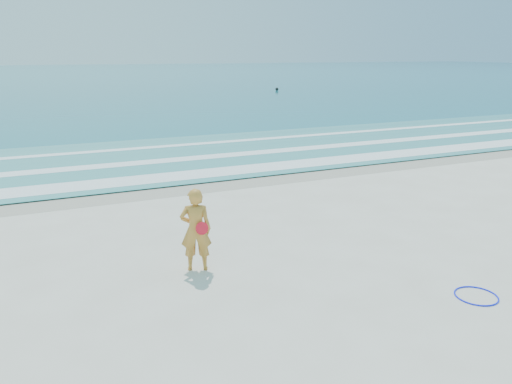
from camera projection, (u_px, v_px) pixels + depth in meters
name	position (u px, v px, depth m)	size (l,w,h in m)	color
ground	(331.00, 295.00, 9.54)	(400.00, 400.00, 0.00)	silver
wet_sand	(191.00, 185.00, 17.44)	(400.00, 2.40, 0.00)	#B2A893
ocean	(52.00, 75.00, 101.69)	(400.00, 190.00, 0.04)	#19727F
shallow	(157.00, 157.00, 21.81)	(400.00, 10.00, 0.01)	#59B7AD
foam_near	(181.00, 176.00, 18.56)	(400.00, 1.40, 0.01)	white
foam_mid	(162.00, 161.00, 21.11)	(400.00, 0.90, 0.01)	white
foam_far	(145.00, 148.00, 24.00)	(400.00, 0.60, 0.01)	white
hoop	(476.00, 296.00, 9.47)	(0.80, 0.80, 0.03)	#0E1EFF
buoy	(277.00, 89.00, 60.14)	(0.38, 0.38, 0.38)	black
woman	(196.00, 230.00, 10.43)	(0.76, 0.62, 1.79)	orange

